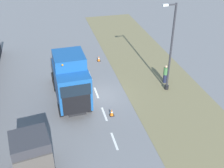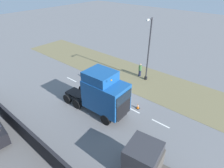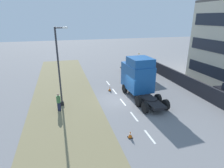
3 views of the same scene
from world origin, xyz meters
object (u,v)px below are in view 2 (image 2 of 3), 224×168
(lamp_post, at_px, (148,54))
(traffic_cone_trailing, at_px, (82,74))
(flatbed_truck, at_px, (149,164))
(traffic_cone_lead, at_px, (138,106))
(pedestrian, at_px, (140,70))
(lorry_cab, at_px, (103,94))

(lamp_post, height_order, traffic_cone_trailing, lamp_post)
(flatbed_truck, relative_size, traffic_cone_lead, 10.64)
(traffic_cone_lead, bearing_deg, flatbed_truck, 38.55)
(traffic_cone_trailing, bearing_deg, traffic_cone_lead, 84.30)
(lamp_post, bearing_deg, traffic_cone_trailing, -56.20)
(lamp_post, height_order, pedestrian, lamp_post)
(lamp_post, bearing_deg, pedestrian, -107.43)
(flatbed_truck, bearing_deg, lamp_post, 24.27)
(lorry_cab, height_order, traffic_cone_trailing, lorry_cab)
(flatbed_truck, xyz_separation_m, traffic_cone_trailing, (-6.85, -14.33, -1.14))
(lorry_cab, bearing_deg, flatbed_truck, 63.62)
(lorry_cab, height_order, traffic_cone_lead, lorry_cab)
(flatbed_truck, xyz_separation_m, lamp_post, (-11.58, -7.26, 2.14))
(pedestrian, xyz_separation_m, traffic_cone_trailing, (5.09, -5.93, -0.61))
(flatbed_truck, height_order, lamp_post, lamp_post)
(flatbed_truck, bearing_deg, lorry_cab, 57.80)
(traffic_cone_trailing, bearing_deg, pedestrian, 130.62)
(lorry_cab, distance_m, traffic_cone_trailing, 8.55)
(lorry_cab, height_order, lamp_post, lamp_post)
(lorry_cab, relative_size, traffic_cone_trailing, 12.82)
(pedestrian, xyz_separation_m, traffic_cone_lead, (6.05, 3.71, -0.61))
(flatbed_truck, distance_m, traffic_cone_trailing, 15.92)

